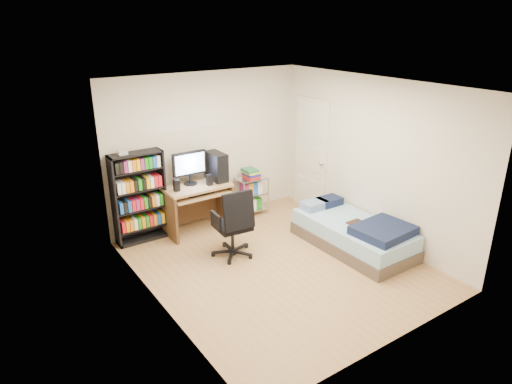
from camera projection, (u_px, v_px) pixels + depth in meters
room at (280, 182)px, 6.01m from camera, size 3.58×4.08×2.58m
media_shelf at (139, 197)px, 6.94m from camera, size 0.80×0.27×1.48m
computer_desk at (201, 187)px, 7.36m from camera, size 1.05×0.61×1.32m
office_chair at (234, 235)px, 6.60m from camera, size 0.68×0.68×1.05m
wire_cart at (251, 185)px, 7.98m from camera, size 0.53×0.39×0.83m
bed at (354, 233)px, 6.88m from camera, size 0.93×1.86×0.53m
door at (312, 156)px, 8.05m from camera, size 0.12×0.80×2.00m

